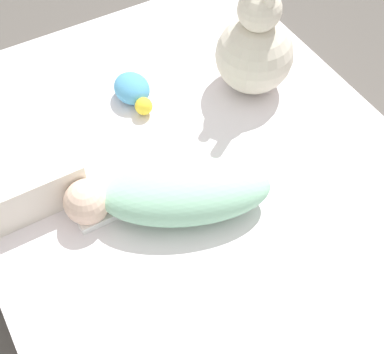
{
  "coord_description": "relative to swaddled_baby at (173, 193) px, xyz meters",
  "views": [
    {
      "loc": [
        0.71,
        -0.43,
        1.26
      ],
      "look_at": [
        0.04,
        -0.04,
        0.24
      ],
      "focal_mm": 50.0,
      "sensor_mm": 36.0,
      "label": 1
    }
  ],
  "objects": [
    {
      "name": "burp_cloth",
      "position": [
        -0.14,
        -0.14,
        -0.05
      ],
      "size": [
        0.2,
        0.15,
        0.02
      ],
      "color": "white",
      "rests_on": "bed_mattress"
    },
    {
      "name": "bunny_plush",
      "position": [
        -0.27,
        0.4,
        0.07
      ],
      "size": [
        0.22,
        0.22,
        0.39
      ],
      "color": "beige",
      "rests_on": "bed_mattress"
    },
    {
      "name": "bed_mattress",
      "position": [
        -0.06,
        0.1,
        -0.15
      ],
      "size": [
        1.43,
        1.09,
        0.19
      ],
      "color": "white",
      "rests_on": "ground_plane"
    },
    {
      "name": "ground_plane",
      "position": [
        -0.06,
        0.1,
        -0.25
      ],
      "size": [
        12.0,
        12.0,
        0.0
      ],
      "primitive_type": "plane",
      "color": "#514C47"
    },
    {
      "name": "swaddled_baby",
      "position": [
        0.0,
        0.0,
        0.0
      ],
      "size": [
        0.32,
        0.48,
        0.12
      ],
      "rotation": [
        0.0,
        0.0,
        4.3
      ],
      "color": "#99D6B2",
      "rests_on": "bed_mattress"
    },
    {
      "name": "turtle_plush",
      "position": [
        -0.38,
        0.08,
        -0.02
      ],
      "size": [
        0.16,
        0.1,
        0.07
      ],
      "color": "#4C99C6",
      "rests_on": "bed_mattress"
    }
  ]
}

